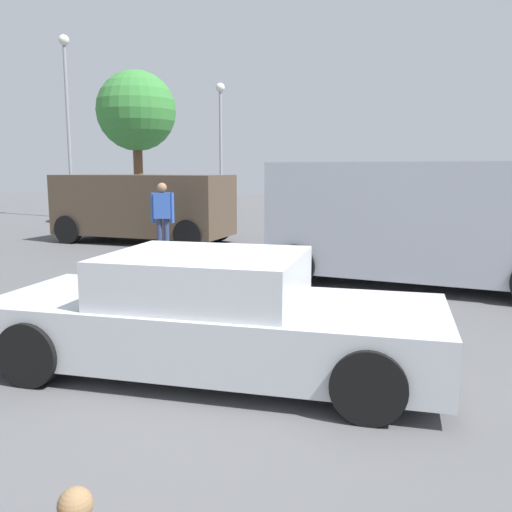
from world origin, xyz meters
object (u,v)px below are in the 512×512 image
object	(u,v)px
light_post_near	(67,98)
pedestrian	(163,212)
van_white	(416,220)
sedan_foreground	(213,317)
light_post_mid	(221,125)
suv_dark	(143,206)

from	to	relation	value
light_post_near	pedestrian	bearing A→B (deg)	-49.24
van_white	sedan_foreground	bearing A→B (deg)	76.56
van_white	light_post_near	xyz separation A→B (m)	(-13.52, 11.44, 3.83)
sedan_foreground	light_post_mid	distance (m)	22.04
van_white	suv_dark	bearing A→B (deg)	-19.79
suv_dark	light_post_mid	distance (m)	12.06
van_white	light_post_near	world-z (taller)	light_post_near
van_white	suv_dark	xyz separation A→B (m)	(-7.17, 4.47, -0.13)
light_post_mid	light_post_near	bearing A→B (deg)	-139.38
suv_dark	pedestrian	xyz separation A→B (m)	(1.36, -1.97, -0.00)
sedan_foreground	suv_dark	size ratio (longest dim) A/B	0.90
van_white	light_post_mid	xyz separation A→B (m)	(-8.12, 16.07, 3.02)
van_white	suv_dark	distance (m)	8.45
pedestrian	light_post_near	world-z (taller)	light_post_near
suv_dark	light_post_near	xyz separation A→B (m)	(-6.35, 6.97, 3.97)
van_white	light_post_mid	bearing A→B (deg)	-51.05
pedestrian	light_post_mid	distance (m)	14.13
sedan_foreground	light_post_mid	xyz separation A→B (m)	(-5.78, 20.95, 3.64)
light_post_near	suv_dark	bearing A→B (deg)	-47.69
sedan_foreground	van_white	xyz separation A→B (m)	(2.34, 4.88, 0.61)
pedestrian	suv_dark	bearing A→B (deg)	22.44
sedan_foreground	light_post_near	xyz separation A→B (m)	(-11.18, 16.32, 4.45)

